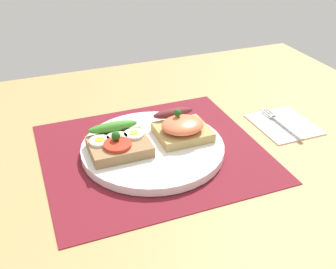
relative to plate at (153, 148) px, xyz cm
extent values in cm
cube|color=tan|center=(0.00, 0.00, -2.65)|extent=(120.00, 90.00, 3.20)
cube|color=maroon|center=(0.00, 0.00, -0.90)|extent=(39.70, 35.98, 0.30)
cylinder|color=white|center=(0.00, 0.00, 0.00)|extent=(26.19, 26.19, 1.49)
cube|color=#94734B|center=(-6.24, -0.39, 1.71)|extent=(10.54, 8.28, 1.94)
cylinder|color=red|center=(-6.85, -1.19, 2.98)|extent=(4.87, 4.87, 0.60)
ellipsoid|color=#3E8A2A|center=(-6.24, 4.14, 3.58)|extent=(9.27, 2.20, 1.80)
sphere|color=#1E5919|center=(-6.74, -0.39, 4.08)|extent=(1.60, 1.60, 1.60)
cylinder|color=white|center=(-9.40, 1.20, 2.93)|extent=(3.72, 3.72, 0.50)
cylinder|color=yellow|center=(-9.40, 1.20, 3.26)|extent=(1.67, 1.67, 0.16)
cylinder|color=white|center=(-6.24, 1.29, 2.93)|extent=(3.72, 3.72, 0.50)
cylinder|color=yellow|center=(-6.24, 1.29, 3.26)|extent=(1.67, 1.67, 0.16)
cylinder|color=white|center=(-3.08, 1.29, 2.93)|extent=(3.72, 3.72, 0.50)
cylinder|color=yellow|center=(-3.08, 1.29, 3.26)|extent=(1.67, 1.67, 0.16)
cube|color=tan|center=(6.24, 0.82, 1.62)|extent=(9.68, 8.63, 1.74)
ellipsoid|color=#F4734A|center=(5.87, 0.28, 3.68)|extent=(7.94, 6.91, 2.39)
ellipsoid|color=maroon|center=(6.24, 5.54, 3.39)|extent=(8.23, 2.20, 1.80)
sphere|color=#1E5919|center=(5.44, 1.42, 5.58)|extent=(1.40, 1.40, 1.40)
cube|color=white|center=(28.78, -0.21, -0.75)|extent=(11.48, 12.92, 0.60)
cube|color=#B7B7BC|center=(28.00, -2.19, -0.29)|extent=(0.80, 9.90, 0.32)
cube|color=#B7B7BC|center=(28.00, 2.96, -0.29)|extent=(1.50, 1.20, 0.32)
cube|color=#B7B7BC|center=(27.35, 4.96, -0.29)|extent=(0.32, 2.80, 0.32)
cube|color=#B7B7BC|center=(28.00, 4.96, -0.29)|extent=(0.32, 2.80, 0.32)
cube|color=#B7B7BC|center=(28.65, 4.96, -0.29)|extent=(0.32, 2.80, 0.32)
camera|label=1|loc=(-20.33, -59.72, 40.49)|focal=43.54mm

